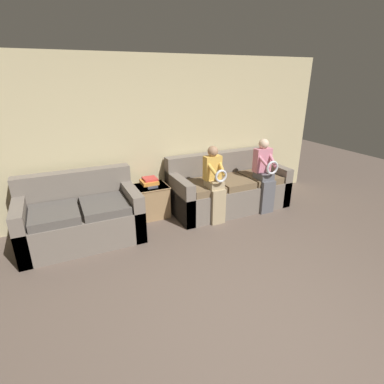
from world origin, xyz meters
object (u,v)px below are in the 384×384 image
(side_shelf, at_px, (150,201))
(book_stack, at_px, (150,182))
(couch_side, at_px, (81,218))
(child_left_seated, at_px, (215,181))
(child_right_seated, at_px, (265,173))
(couch_main, at_px, (227,189))

(side_shelf, relative_size, book_stack, 1.91)
(side_shelf, distance_m, book_stack, 0.33)
(book_stack, bearing_deg, couch_side, -165.24)
(child_left_seated, xyz_separation_m, child_right_seated, (0.97, 0.00, 0.01))
(child_left_seated, bearing_deg, side_shelf, 146.23)
(couch_side, bearing_deg, couch_main, 2.14)
(child_left_seated, bearing_deg, couch_main, 38.52)
(side_shelf, bearing_deg, couch_main, -8.62)
(side_shelf, bearing_deg, couch_side, -165.09)
(couch_side, relative_size, side_shelf, 2.84)
(child_right_seated, bearing_deg, side_shelf, 162.29)
(couch_side, bearing_deg, book_stack, 14.76)
(child_right_seated, xyz_separation_m, book_stack, (-1.85, 0.59, -0.08))
(book_stack, bearing_deg, child_left_seated, -33.73)
(couch_main, xyz_separation_m, side_shelf, (-1.37, 0.21, -0.06))
(child_left_seated, height_order, side_shelf, child_left_seated)
(side_shelf, bearing_deg, book_stack, -46.86)
(couch_side, height_order, side_shelf, couch_side)
(couch_main, bearing_deg, child_right_seated, -38.46)
(couch_main, height_order, child_right_seated, child_right_seated)
(couch_side, distance_m, book_stack, 1.20)
(couch_side, bearing_deg, side_shelf, 14.91)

